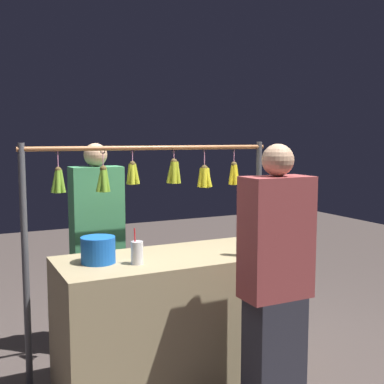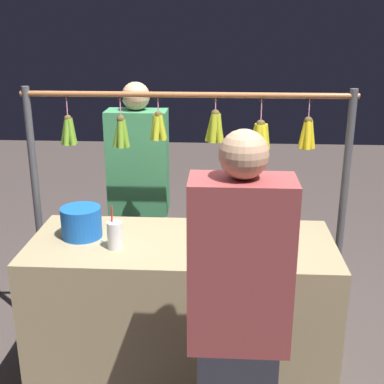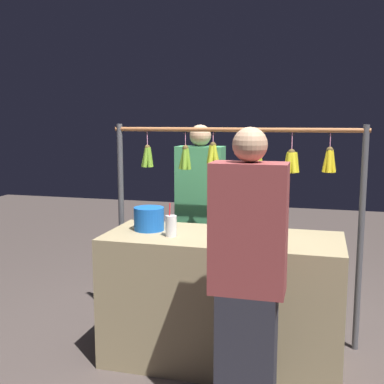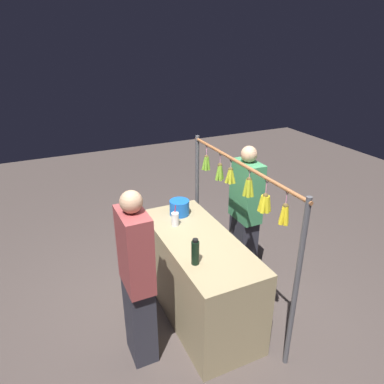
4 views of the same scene
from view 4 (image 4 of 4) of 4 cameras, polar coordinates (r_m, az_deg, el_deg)
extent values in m
plane|color=#4A3F3B|center=(3.92, 0.93, -18.46)|extent=(12.00, 12.00, 0.00)
cube|color=tan|center=(3.64, 0.97, -13.34)|extent=(1.57, 0.65, 0.88)
cylinder|color=#4C4C51|center=(3.03, 16.34, -14.69)|extent=(0.04, 0.04, 1.61)
cylinder|color=#4C4C51|center=(4.30, 0.81, -1.36)|extent=(0.04, 0.04, 1.61)
cylinder|color=#9E6038|center=(3.29, 7.76, 4.59)|extent=(1.86, 0.03, 0.03)
torus|color=black|center=(2.80, 15.05, -0.02)|extent=(0.04, 0.01, 0.04)
cylinder|color=pink|center=(2.82, 14.92, -1.13)|extent=(0.01, 0.01, 0.12)
sphere|color=brown|center=(2.84, 14.79, -2.19)|extent=(0.05, 0.05, 0.05)
cylinder|color=yellow|center=(2.89, 14.38, -3.45)|extent=(0.06, 0.04, 0.16)
cylinder|color=yellow|center=(2.87, 14.35, -3.66)|extent=(0.04, 0.06, 0.16)
cylinder|color=yellow|center=(2.87, 14.84, -3.74)|extent=(0.06, 0.04, 0.16)
cylinder|color=yellow|center=(2.89, 14.90, -3.50)|extent=(0.04, 0.06, 0.16)
torus|color=black|center=(2.98, 11.94, 1.83)|extent=(0.04, 0.02, 0.04)
cylinder|color=pink|center=(3.01, 11.82, 0.58)|extent=(0.01, 0.01, 0.14)
sphere|color=brown|center=(3.03, 11.72, -0.61)|extent=(0.05, 0.05, 0.05)
cylinder|color=gold|center=(3.08, 11.24, -1.64)|extent=(0.07, 0.04, 0.15)
cylinder|color=gold|center=(3.06, 11.07, -1.83)|extent=(0.05, 0.06, 0.15)
cylinder|color=gold|center=(3.04, 11.41, -2.04)|extent=(0.06, 0.07, 0.15)
cylinder|color=gold|center=(3.04, 11.95, -2.04)|extent=(0.06, 0.04, 0.15)
cylinder|color=gold|center=(3.07, 12.14, -1.84)|extent=(0.05, 0.06, 0.15)
cylinder|color=gold|center=(3.09, 11.80, -1.64)|extent=(0.05, 0.06, 0.15)
torus|color=black|center=(3.17, 9.27, 3.40)|extent=(0.04, 0.01, 0.04)
cylinder|color=pink|center=(3.18, 9.22, 2.67)|extent=(0.01, 0.01, 0.08)
sphere|color=brown|center=(3.20, 9.17, 1.98)|extent=(0.05, 0.05, 0.05)
cylinder|color=#AAB625|center=(3.25, 8.90, 0.82)|extent=(0.07, 0.04, 0.16)
cylinder|color=#AAB625|center=(3.22, 8.68, 0.66)|extent=(0.05, 0.06, 0.16)
cylinder|color=#AAB625|center=(3.21, 9.08, 0.51)|extent=(0.05, 0.05, 0.16)
cylinder|color=#AAB625|center=(3.22, 9.45, 0.59)|extent=(0.06, 0.05, 0.17)
cylinder|color=#AAB625|center=(3.25, 9.34, 0.78)|extent=(0.05, 0.07, 0.17)
torus|color=black|center=(3.42, 6.32, 5.12)|extent=(0.04, 0.01, 0.04)
cylinder|color=pink|center=(3.43, 6.28, 4.37)|extent=(0.01, 0.01, 0.09)
sphere|color=brown|center=(3.45, 6.25, 3.64)|extent=(0.04, 0.04, 0.04)
cylinder|color=#AEB825|center=(3.49, 5.99, 2.66)|extent=(0.05, 0.04, 0.15)
cylinder|color=#AEB825|center=(3.47, 5.85, 2.54)|extent=(0.05, 0.07, 0.15)
cylinder|color=#AEB825|center=(3.46, 6.18, 2.42)|extent=(0.06, 0.05, 0.15)
cylinder|color=#AEB825|center=(3.47, 6.53, 2.49)|extent=(0.06, 0.06, 0.15)
cylinder|color=#AEB825|center=(3.49, 6.40, 2.64)|extent=(0.05, 0.07, 0.15)
torus|color=black|center=(3.59, 4.58, 6.13)|extent=(0.04, 0.01, 0.04)
cylinder|color=pink|center=(3.61, 4.55, 5.20)|extent=(0.01, 0.01, 0.12)
sphere|color=brown|center=(3.63, 4.52, 4.32)|extent=(0.05, 0.05, 0.05)
cylinder|color=#71A32C|center=(3.67, 4.34, 3.22)|extent=(0.07, 0.04, 0.16)
cylinder|color=#71A32C|center=(3.65, 4.23, 3.09)|extent=(0.04, 0.07, 0.16)
cylinder|color=#71A32C|center=(3.64, 4.58, 3.04)|extent=(0.06, 0.04, 0.16)
cylinder|color=#71A32C|center=(3.67, 4.70, 3.19)|extent=(0.04, 0.07, 0.17)
torus|color=black|center=(3.84, 2.36, 7.40)|extent=(0.04, 0.01, 0.04)
cylinder|color=pink|center=(3.86, 2.35, 6.53)|extent=(0.01, 0.01, 0.12)
sphere|color=brown|center=(3.88, 2.33, 5.69)|extent=(0.04, 0.04, 0.04)
cylinder|color=#6FA22C|center=(3.92, 2.18, 4.73)|extent=(0.06, 0.03, 0.15)
cylinder|color=#6FA22C|center=(3.90, 2.02, 4.63)|extent=(0.04, 0.06, 0.16)
cylinder|color=#6FA22C|center=(3.89, 2.27, 4.54)|extent=(0.05, 0.05, 0.16)
cylinder|color=#6FA22C|center=(3.90, 2.59, 4.60)|extent=(0.05, 0.05, 0.16)
cylinder|color=#6FA22C|center=(3.92, 2.52, 4.71)|extent=(0.04, 0.06, 0.16)
cylinder|color=black|center=(2.99, 0.53, -9.74)|extent=(0.07, 0.07, 0.21)
cylinder|color=black|center=(2.93, 0.54, -7.80)|extent=(0.05, 0.05, 0.02)
cylinder|color=blue|center=(3.78, -2.03, -2.51)|extent=(0.21, 0.21, 0.16)
cylinder|color=silver|center=(3.57, -2.73, -4.38)|extent=(0.07, 0.07, 0.14)
cylinder|color=red|center=(3.56, -2.81, -3.73)|extent=(0.01, 0.03, 0.22)
cube|color=#2D2D38|center=(4.22, 8.14, -8.75)|extent=(0.30, 0.21, 0.76)
cube|color=#3F8C59|center=(3.89, 8.74, 0.13)|extent=(0.38, 0.21, 0.67)
sphere|color=tan|center=(3.74, 9.14, 6.02)|extent=(0.17, 0.17, 0.17)
cube|color=#2D2D38|center=(3.30, -8.30, -19.70)|extent=(0.31, 0.21, 0.76)
cube|color=#993F3F|center=(2.86, -9.16, -9.23)|extent=(0.38, 0.21, 0.67)
sphere|color=tan|center=(2.65, -9.75, -1.57)|extent=(0.18, 0.18, 0.18)
camera|label=1|loc=(4.32, -45.31, 3.27)|focal=45.81mm
camera|label=2|loc=(2.74, -48.14, 1.27)|focal=48.15mm
camera|label=3|loc=(2.85, -60.99, -9.95)|focal=45.22mm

